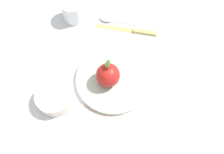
# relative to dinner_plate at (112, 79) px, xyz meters

# --- Properties ---
(ground_plane) EXTENTS (2.40, 2.40, 0.00)m
(ground_plane) POSITION_rel_dinner_plate_xyz_m (0.04, -0.00, -0.01)
(ground_plane) COLOR silver
(dinner_plate) EXTENTS (0.23, 0.23, 0.02)m
(dinner_plate) POSITION_rel_dinner_plate_xyz_m (0.00, 0.00, 0.00)
(dinner_plate) COLOR #B2C6B2
(dinner_plate) RESTS_ON ground_plane
(apple) EXTENTS (0.07, 0.07, 0.09)m
(apple) POSITION_rel_dinner_plate_xyz_m (-0.01, 0.01, 0.04)
(apple) COLOR #B21E19
(apple) RESTS_ON dinner_plate
(side_bowl) EXTENTS (0.11, 0.11, 0.04)m
(side_bowl) POSITION_rel_dinner_plate_xyz_m (-0.06, 0.17, 0.02)
(side_bowl) COLOR silver
(side_bowl) RESTS_ON ground_plane
(cup) EXTENTS (0.08, 0.08, 0.07)m
(cup) POSITION_rel_dinner_plate_xyz_m (0.25, 0.12, 0.03)
(cup) COLOR white
(cup) RESTS_ON ground_plane
(knife) EXTENTS (0.07, 0.21, 0.01)m
(knife) POSITION_rel_dinner_plate_xyz_m (0.18, -0.08, -0.01)
(knife) COLOR #D8B766
(knife) RESTS_ON ground_plane
(spoon) EXTENTS (0.07, 0.18, 0.01)m
(spoon) POSITION_rel_dinner_plate_xyz_m (0.23, -0.01, -0.00)
(spoon) COLOR silver
(spoon) RESTS_ON ground_plane
(linen_napkin) EXTENTS (0.17, 0.20, 0.00)m
(linen_napkin) POSITION_rel_dinner_plate_xyz_m (-0.15, 0.05, -0.01)
(linen_napkin) COLOR beige
(linen_napkin) RESTS_ON ground_plane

